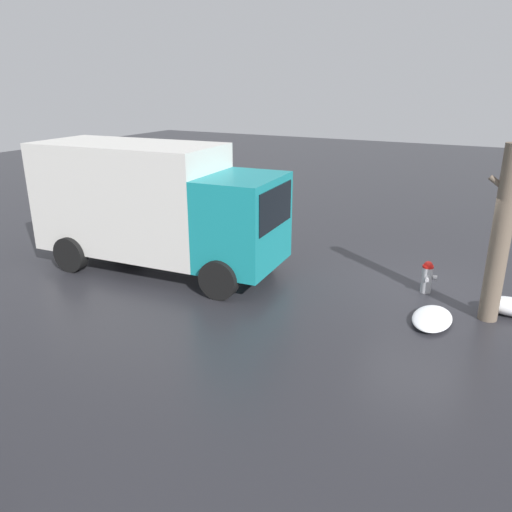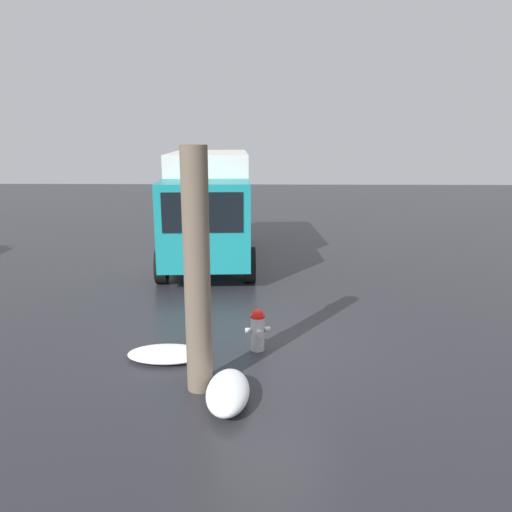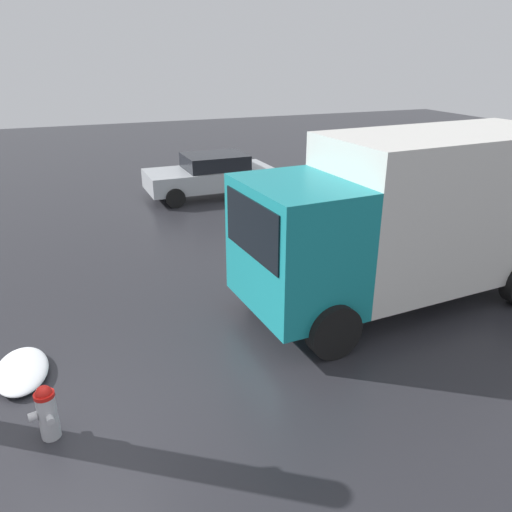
% 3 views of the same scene
% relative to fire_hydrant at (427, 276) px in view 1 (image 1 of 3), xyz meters
% --- Properties ---
extents(ground_plane, '(60.00, 60.00, 0.00)m').
position_rel_fire_hydrant_xyz_m(ground_plane, '(0.00, 0.00, -0.39)').
color(ground_plane, '#28282D').
extents(fire_hydrant, '(0.35, 0.44, 0.75)m').
position_rel_fire_hydrant_xyz_m(fire_hydrant, '(0.00, 0.00, 0.00)').
color(fire_hydrant, '#B7B7BC').
rests_on(fire_hydrant, ground_plane).
extents(tree_trunk, '(0.57, 0.37, 3.53)m').
position_rel_fire_hydrant_xyz_m(tree_trunk, '(-1.36, 0.82, 1.39)').
color(tree_trunk, '#6B5B4C').
rests_on(tree_trunk, ground_plane).
extents(delivery_truck, '(6.43, 2.84, 3.16)m').
position_rel_fire_hydrant_xyz_m(delivery_truck, '(6.47, 1.56, 1.32)').
color(delivery_truck, teal).
rests_on(delivery_truck, ground_plane).
extents(snow_pile_by_hydrant, '(0.76, 1.31, 0.17)m').
position_rel_fire_hydrant_xyz_m(snow_pile_by_hydrant, '(-0.39, 1.52, -0.30)').
color(snow_pile_by_hydrant, white).
rests_on(snow_pile_by_hydrant, ground_plane).
extents(snow_pile_curbside, '(1.23, 0.60, 0.35)m').
position_rel_fire_hydrant_xyz_m(snow_pile_curbside, '(-1.79, 0.38, -0.21)').
color(snow_pile_curbside, white).
rests_on(snow_pile_curbside, ground_plane).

